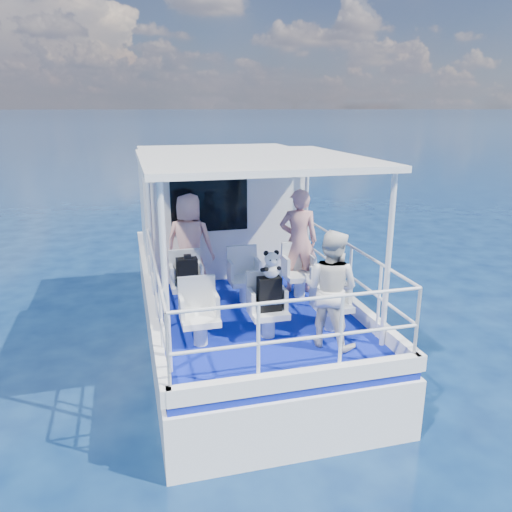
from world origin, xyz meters
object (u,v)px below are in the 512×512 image
at_px(passenger_port_fwd, 190,243).
at_px(panda, 271,264).
at_px(backpack_center, 269,294).
at_px(passenger_stbd_aft, 331,289).

height_order(passenger_port_fwd, panda, passenger_port_fwd).
bearing_deg(backpack_center, passenger_stbd_aft, -29.96).
height_order(passenger_stbd_aft, backpack_center, passenger_stbd_aft).
xyz_separation_m(passenger_port_fwd, backpack_center, (0.76, -2.04, -0.20)).
relative_size(passenger_port_fwd, panda, 4.50).
bearing_deg(passenger_stbd_aft, backpack_center, 16.81).
height_order(passenger_port_fwd, passenger_stbd_aft, passenger_port_fwd).
distance_m(passenger_port_fwd, passenger_stbd_aft, 2.83).
xyz_separation_m(backpack_center, panda, (0.02, -0.01, 0.41)).
bearing_deg(passenger_stbd_aft, passenger_port_fwd, -12.59).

